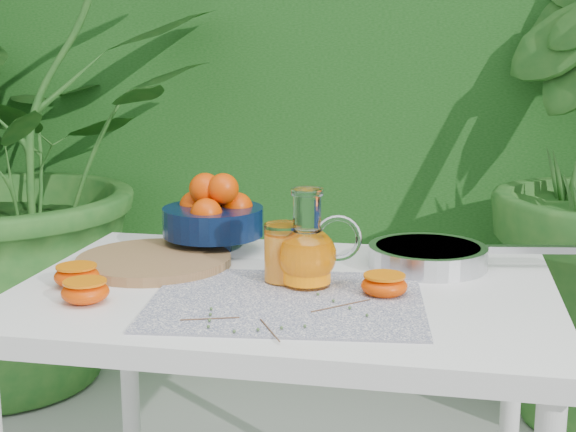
% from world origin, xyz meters
% --- Properties ---
extents(hedge_backdrop, '(8.00, 1.65, 2.50)m').
position_xyz_m(hedge_backdrop, '(0.06, 2.06, 1.19)').
color(hedge_backdrop, '#184C15').
rests_on(hedge_backdrop, ground).
extents(potted_plant_left, '(2.32, 2.32, 1.64)m').
position_xyz_m(potted_plant_left, '(-1.15, 1.15, 0.82)').
color(potted_plant_left, '#225E20').
rests_on(potted_plant_left, ground).
extents(white_table, '(1.00, 0.70, 0.75)m').
position_xyz_m(white_table, '(0.09, 0.01, 0.67)').
color(white_table, white).
rests_on(white_table, ground).
extents(placemat, '(0.52, 0.42, 0.00)m').
position_xyz_m(placemat, '(0.11, -0.08, 0.75)').
color(placemat, '#0B1540').
rests_on(placemat, white_table).
extents(cutting_board, '(0.36, 0.36, 0.02)m').
position_xyz_m(cutting_board, '(-0.21, 0.09, 0.76)').
color(cutting_board, olive).
rests_on(cutting_board, white_table).
extents(fruit_bowl, '(0.22, 0.22, 0.17)m').
position_xyz_m(fruit_bowl, '(-0.12, 0.24, 0.83)').
color(fruit_bowl, black).
rests_on(fruit_bowl, white_table).
extents(juice_pitcher, '(0.16, 0.12, 0.18)m').
position_xyz_m(juice_pitcher, '(0.13, 0.01, 0.82)').
color(juice_pitcher, white).
rests_on(juice_pitcher, white_table).
extents(juice_tumbler, '(0.08, 0.08, 0.11)m').
position_xyz_m(juice_tumbler, '(0.08, 0.03, 0.81)').
color(juice_tumbler, white).
rests_on(juice_tumbler, white_table).
extents(saute_pan, '(0.44, 0.28, 0.05)m').
position_xyz_m(saute_pan, '(0.35, 0.20, 0.77)').
color(saute_pan, silver).
rests_on(saute_pan, white_table).
extents(orange_halves, '(0.68, 0.25, 0.04)m').
position_xyz_m(orange_halves, '(-0.09, -0.08, 0.77)').
color(orange_halves, '#FF5B02').
rests_on(orange_halves, white_table).
extents(thyme_sprigs, '(0.30, 0.24, 0.01)m').
position_xyz_m(thyme_sprigs, '(0.11, -0.18, 0.76)').
color(thyme_sprigs, brown).
rests_on(thyme_sprigs, white_table).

